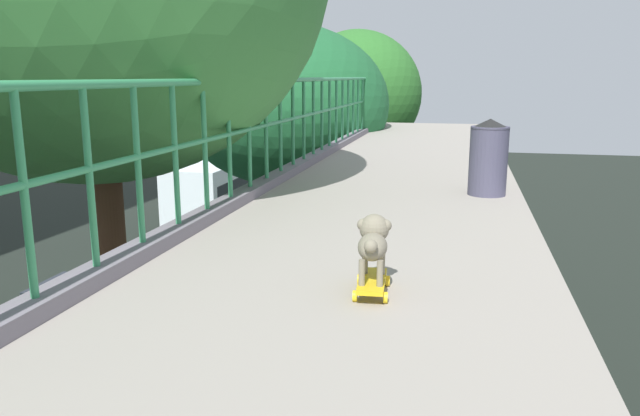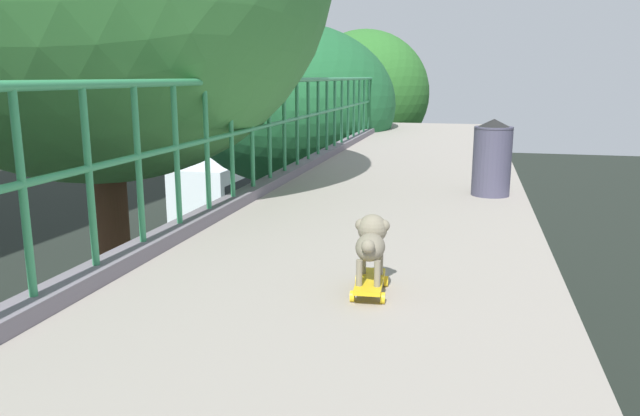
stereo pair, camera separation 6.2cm
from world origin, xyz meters
name	(u,v)px [view 1 (the left image)]	position (x,y,z in m)	size (l,w,h in m)	color
car_grey_fifth	(91,386)	(-5.62, 9.88, 0.65)	(1.93, 4.19, 1.41)	slate
car_green_sixth	(62,314)	(-8.73, 13.22, 0.68)	(1.72, 4.52, 1.52)	#236E36
car_blue_seventh	(220,284)	(-5.40, 16.54, 0.69)	(1.92, 4.18, 1.47)	#1A3995
city_bus	(231,186)	(-9.05, 27.02, 1.88)	(2.65, 10.17, 3.33)	white
roadside_tree_far	(284,108)	(-2.40, 13.84, 6.40)	(5.12, 5.12, 8.42)	#493E21
roadside_tree_farthest	(357,95)	(-1.82, 21.10, 6.50)	(4.54, 4.54, 8.76)	#483231
toy_skateboard	(372,282)	(1.41, 2.68, 5.99)	(0.22, 0.45, 0.09)	gold
small_dog	(373,240)	(1.41, 2.72, 6.24)	(0.20, 0.43, 0.36)	gray
litter_bin	(489,156)	(2.16, 5.93, 6.33)	(0.40, 0.40, 0.80)	#454359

